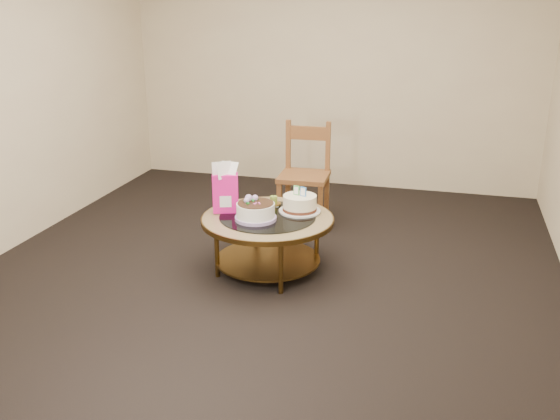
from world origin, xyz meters
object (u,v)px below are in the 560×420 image
(gift_bag, at_px, (225,188))
(dining_chair, at_px, (305,174))
(coffee_table, at_px, (268,226))
(decorated_cake, at_px, (255,212))
(cream_cake, at_px, (300,204))

(gift_bag, height_order, dining_chair, dining_chair)
(coffee_table, bearing_deg, dining_chair, 88.55)
(decorated_cake, relative_size, gift_bag, 0.80)
(coffee_table, relative_size, cream_cake, 3.13)
(coffee_table, relative_size, dining_chair, 1.07)
(cream_cake, relative_size, gift_bag, 0.83)
(cream_cake, distance_m, dining_chair, 0.97)
(decorated_cake, xyz_separation_m, gift_bag, (-0.28, 0.12, 0.13))
(coffee_table, bearing_deg, cream_cake, 38.08)
(dining_chair, bearing_deg, cream_cake, -81.62)
(decorated_cake, height_order, dining_chair, dining_chair)
(cream_cake, bearing_deg, coffee_table, -124.11)
(gift_bag, bearing_deg, decorated_cake, -41.84)
(decorated_cake, relative_size, cream_cake, 0.97)
(cream_cake, distance_m, gift_bag, 0.59)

